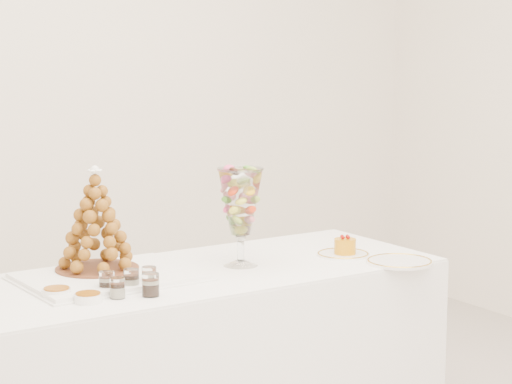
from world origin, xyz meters
TOP-DOWN VIEW (x-y plane):
  - buffet_table at (-0.00, 0.38)m, footprint 1.77×0.74m
  - lace_tray at (-0.34, 0.43)m, footprint 0.60×0.46m
  - macaron_vase at (0.15, 0.37)m, footprint 0.16×0.16m
  - cake_plate at (0.58, 0.30)m, footprint 0.20×0.20m
  - spare_plate at (0.68, 0.08)m, footprint 0.25×0.25m
  - verrine_a at (-0.42, 0.27)m, footprint 0.05×0.05m
  - verrine_b at (-0.34, 0.26)m, footprint 0.07×0.07m
  - verrine_c at (-0.27, 0.28)m, footprint 0.05×0.05m
  - verrine_d at (-0.42, 0.19)m, footprint 0.06×0.06m
  - verrine_e at (-0.32, 0.15)m, footprint 0.06×0.06m
  - ramekin_back at (-0.59, 0.30)m, footprint 0.09×0.09m
  - ramekin_front at (-0.52, 0.19)m, footprint 0.09×0.09m
  - croquembouche at (-0.35, 0.52)m, footprint 0.31×0.31m
  - mousse_cake at (0.58, 0.29)m, footprint 0.08×0.08m

SIDE VIEW (x-z plane):
  - buffet_table at x=0.00m, z-range 0.00..0.67m
  - cake_plate at x=0.58m, z-range 0.67..0.68m
  - spare_plate at x=0.68m, z-range 0.67..0.68m
  - lace_tray at x=-0.34m, z-range 0.67..0.69m
  - ramekin_front at x=-0.52m, z-range 0.67..0.70m
  - ramekin_back at x=-0.59m, z-range 0.67..0.70m
  - verrine_c at x=-0.27m, z-range 0.67..0.74m
  - verrine_d at x=-0.42m, z-range 0.67..0.74m
  - verrine_a at x=-0.42m, z-range 0.67..0.74m
  - verrine_b at x=-0.34m, z-range 0.67..0.74m
  - verrine_e at x=-0.32m, z-range 0.67..0.75m
  - mousse_cake at x=0.58m, z-range 0.67..0.75m
  - croquembouche at x=-0.35m, z-range 0.68..1.05m
  - macaron_vase at x=0.15m, z-range 0.72..1.08m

